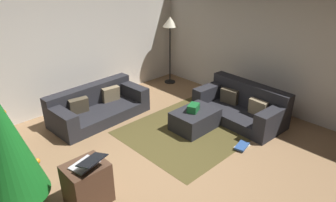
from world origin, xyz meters
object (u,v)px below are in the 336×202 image
(gift_box, at_px, (193,108))
(couch_left, at_px, (97,106))
(ottoman, at_px, (195,119))
(laptop, at_px, (87,163))
(christmas_tree, at_px, (2,142))
(couch_right, at_px, (242,106))
(tv_remote, at_px, (197,105))
(corner_lamp, at_px, (170,27))
(book_stack, at_px, (242,146))
(side_table, at_px, (87,184))

(gift_box, bearing_deg, couch_left, 122.42)
(ottoman, xyz_separation_m, gift_box, (-0.05, 0.01, 0.25))
(gift_box, height_order, laptop, laptop)
(couch_left, distance_m, christmas_tree, 2.58)
(couch_right, distance_m, christmas_tree, 4.21)
(gift_box, relative_size, tv_remote, 1.54)
(gift_box, height_order, corner_lamp, corner_lamp)
(laptop, height_order, book_stack, laptop)
(couch_right, relative_size, book_stack, 5.47)
(couch_right, xyz_separation_m, laptop, (-3.39, 0.03, 0.37))
(couch_left, relative_size, book_stack, 5.97)
(ottoman, relative_size, tv_remote, 5.33)
(ottoman, bearing_deg, couch_left, 123.31)
(couch_right, height_order, book_stack, couch_right)
(couch_right, height_order, gift_box, couch_right)
(couch_right, relative_size, tv_remote, 11.11)
(couch_right, xyz_separation_m, side_table, (-3.41, 0.08, 0.02))
(gift_box, bearing_deg, couch_right, -21.78)
(side_table, bearing_deg, tv_remote, 9.44)
(gift_box, xyz_separation_m, tv_remote, (0.22, 0.11, -0.06))
(side_table, bearing_deg, book_stack, -15.44)
(couch_left, xyz_separation_m, gift_box, (1.04, -1.64, 0.19))
(tv_remote, bearing_deg, book_stack, -79.01)
(couch_right, bearing_deg, tv_remote, 60.21)
(ottoman, height_order, gift_box, gift_box)
(side_table, relative_size, corner_lamp, 0.34)
(ottoman, distance_m, side_table, 2.47)
(ottoman, height_order, side_table, side_table)
(gift_box, relative_size, laptop, 0.54)
(couch_right, distance_m, gift_box, 1.10)
(ottoman, bearing_deg, gift_box, 162.34)
(tv_remote, relative_size, book_stack, 0.49)
(ottoman, height_order, tv_remote, tv_remote)
(tv_remote, height_order, corner_lamp, corner_lamp)
(laptop, relative_size, corner_lamp, 0.27)
(couch_left, bearing_deg, corner_lamp, -173.96)
(gift_box, distance_m, book_stack, 1.10)
(side_table, bearing_deg, corner_lamp, 31.90)
(couch_left, height_order, laptop, laptop)
(christmas_tree, relative_size, laptop, 4.02)
(ottoman, height_order, christmas_tree, christmas_tree)
(laptop, xyz_separation_m, book_stack, (2.50, -0.64, -0.61))
(tv_remote, distance_m, corner_lamp, 2.47)
(ottoman, bearing_deg, tv_remote, 35.60)
(couch_left, bearing_deg, tv_remote, 126.67)
(tv_remote, xyz_separation_m, corner_lamp, (1.15, 1.91, 1.06))
(tv_remote, bearing_deg, ottoman, -127.97)
(side_table, bearing_deg, gift_box, 7.69)
(side_table, height_order, corner_lamp, corner_lamp)
(book_stack, bearing_deg, tv_remote, 84.56)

